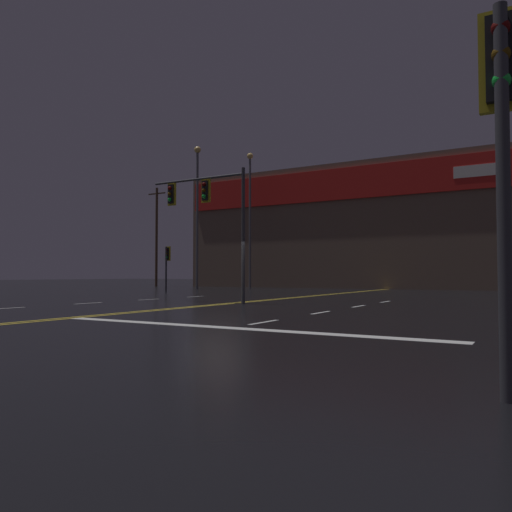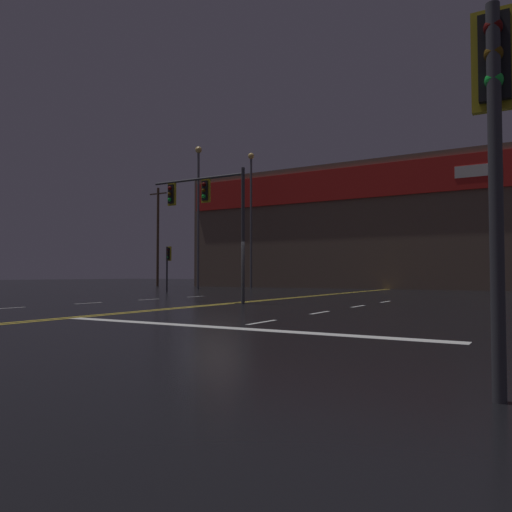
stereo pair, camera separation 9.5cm
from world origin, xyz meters
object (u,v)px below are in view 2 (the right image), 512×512
traffic_signal_corner_southeast (495,108)px  streetlight_median_approach (198,200)px  traffic_signal_median (205,203)px  traffic_signal_corner_northwest (168,259)px  streetlight_far_left (251,204)px

traffic_signal_corner_southeast → streetlight_median_approach: (-24.59, 28.11, 4.63)m
streetlight_median_approach → traffic_signal_median: bearing=-52.3°
traffic_signal_median → streetlight_median_approach: bearing=127.7°
traffic_signal_median → traffic_signal_corner_northwest: size_ratio=1.76×
traffic_signal_median → traffic_signal_corner_southeast: bearing=-44.6°
traffic_signal_corner_southeast → streetlight_median_approach: 37.63m
traffic_signal_corner_northwest → streetlight_far_left: streetlight_far_left is taller
traffic_signal_corner_northwest → streetlight_median_approach: streetlight_median_approach is taller
traffic_signal_median → streetlight_median_approach: streetlight_median_approach is taller
traffic_signal_corner_southeast → streetlight_far_left: streetlight_far_left is taller
streetlight_median_approach → streetlight_far_left: bearing=69.5°
traffic_signal_corner_northwest → traffic_signal_corner_southeast: size_ratio=0.84×
streetlight_median_approach → streetlight_far_left: size_ratio=0.97×
traffic_signal_median → traffic_signal_corner_northwest: (-10.16, 9.64, -1.92)m
traffic_signal_corner_northwest → traffic_signal_median: bearing=-43.5°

